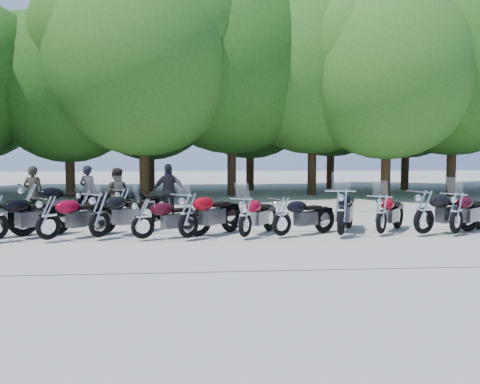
{
  "coord_description": "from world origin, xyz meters",
  "views": [
    {
      "loc": [
        -1.11,
        -12.08,
        2.19
      ],
      "look_at": [
        0.0,
        1.5,
        1.1
      ],
      "focal_mm": 38.0,
      "sensor_mm": 36.0,
      "label": 1
    }
  ],
  "objects": [
    {
      "name": "rider_0",
      "position": [
        -6.28,
        4.26,
        0.87
      ],
      "size": [
        0.68,
        0.48,
        1.75
      ],
      "primitive_type": "imported",
      "rotation": [
        0.0,
        0.0,
        3.04
      ],
      "color": "black",
      "rests_on": "ground"
    },
    {
      "name": "tree_4",
      "position": [
        0.54,
        13.09,
        6.64
      ],
      "size": [
        9.13,
        9.13,
        11.2
      ],
      "color": "#3A2614",
      "rests_on": "ground"
    },
    {
      "name": "motorcycle_14",
      "position": [
        -4.5,
        3.35,
        0.59
      ],
      "size": [
        2.14,
        1.57,
        1.18
      ],
      "primitive_type": null,
      "rotation": [
        0.0,
        0.0,
        2.08
      ],
      "color": "black",
      "rests_on": "ground"
    },
    {
      "name": "motorcycle_3",
      "position": [
        -3.56,
        0.61,
        0.67
      ],
      "size": [
        1.96,
        2.35,
        1.34
      ],
      "primitive_type": null,
      "rotation": [
        0.0,
        0.0,
        2.52
      ],
      "color": "black",
      "rests_on": "ground"
    },
    {
      "name": "motorcycle_13",
      "position": [
        -6.07,
        3.25,
        0.71
      ],
      "size": [
        2.56,
        1.9,
        1.42
      ],
      "primitive_type": null,
      "rotation": [
        0.0,
        0.0,
        2.09
      ],
      "color": "black",
      "rests_on": "ground"
    },
    {
      "name": "motorcycle_8",
      "position": [
        2.48,
        0.41,
        0.71
      ],
      "size": [
        1.67,
        2.6,
        1.41
      ],
      "primitive_type": null,
      "rotation": [
        0.0,
        0.0,
        2.74
      ],
      "color": "black",
      "rests_on": "ground"
    },
    {
      "name": "motorcycle_11",
      "position": [
        5.55,
        0.47,
        0.64
      ],
      "size": [
        2.18,
        2.0,
        1.29
      ],
      "primitive_type": null,
      "rotation": [
        0.0,
        0.0,
        2.27
      ],
      "color": "#370714",
      "rests_on": "ground"
    },
    {
      "name": "motorcycle_5",
      "position": [
        -1.37,
        0.35,
        0.67
      ],
      "size": [
        2.11,
        2.23,
        1.33
      ],
      "primitive_type": null,
      "rotation": [
        0.0,
        0.0,
        2.41
      ],
      "color": "maroon",
      "rests_on": "ground"
    },
    {
      "name": "motorcycle_2",
      "position": [
        -4.73,
        0.37,
        0.63
      ],
      "size": [
        2.06,
        2.08,
        1.27
      ],
      "primitive_type": null,
      "rotation": [
        0.0,
        0.0,
        2.37
      ],
      "color": "maroon",
      "rests_on": "ground"
    },
    {
      "name": "tree_14",
      "position": [
        10.68,
        16.09,
        5.83
      ],
      "size": [
        8.02,
        8.02,
        9.84
      ],
      "color": "#3A2614",
      "rests_on": "ground"
    },
    {
      "name": "ground",
      "position": [
        0.0,
        0.0,
        0.0
      ],
      "size": [
        90.0,
        90.0,
        0.0
      ],
      "primitive_type": "plane",
      "color": "#A7A497",
      "rests_on": "ground"
    },
    {
      "name": "motorcycle_15",
      "position": [
        -3.38,
        3.27,
        0.62
      ],
      "size": [
        1.93,
        2.09,
        1.24
      ],
      "primitive_type": null,
      "rotation": [
        0.0,
        0.0,
        2.43
      ],
      "color": "black",
      "rests_on": "ground"
    },
    {
      "name": "tree_7",
      "position": [
        11.2,
        11.78,
        6.39
      ],
      "size": [
        8.79,
        8.79,
        10.79
      ],
      "color": "#3A2614",
      "rests_on": "ground"
    },
    {
      "name": "motorcycle_10",
      "position": [
        4.67,
        0.46,
        0.68
      ],
      "size": [
        2.5,
        1.62,
        1.36
      ],
      "primitive_type": null,
      "rotation": [
        0.0,
        0.0,
        1.98
      ],
      "color": "black",
      "rests_on": "ground"
    },
    {
      "name": "tree_10",
      "position": [
        -8.29,
        16.97,
        5.66
      ],
      "size": [
        7.78,
        7.78,
        9.55
      ],
      "color": "#3A2614",
      "rests_on": "ground"
    },
    {
      "name": "tree_11",
      "position": [
        -3.76,
        16.43,
        5.49
      ],
      "size": [
        7.56,
        7.56,
        9.28
      ],
      "color": "#3A2614",
      "rests_on": "ground"
    },
    {
      "name": "tree_12",
      "position": [
        1.8,
        16.47,
        5.72
      ],
      "size": [
        7.88,
        7.88,
        9.67
      ],
      "color": "#3A2614",
      "rests_on": "ground"
    },
    {
      "name": "motorcycle_9",
      "position": [
        3.61,
        0.62,
        0.61
      ],
      "size": [
        1.82,
        2.12,
        1.22
      ],
      "primitive_type": null,
      "rotation": [
        0.0,
        0.0,
        2.49
      ],
      "color": "#9C0514",
      "rests_on": "ground"
    },
    {
      "name": "rider_2",
      "position": [
        -2.06,
        4.22,
        0.9
      ],
      "size": [
        1.12,
        0.63,
        1.8
      ],
      "primitive_type": "imported",
      "rotation": [
        0.0,
        0.0,
        3.33
      ],
      "color": "black",
      "rests_on": "ground"
    },
    {
      "name": "tree_6",
      "position": [
        7.55,
        10.82,
        5.81
      ],
      "size": [
        8.0,
        8.0,
        9.82
      ],
      "color": "#3A2614",
      "rests_on": "ground"
    },
    {
      "name": "motorcycle_4",
      "position": [
        -2.48,
        0.35,
        0.59
      ],
      "size": [
        2.16,
        1.45,
        1.18
      ],
      "primitive_type": null,
      "rotation": [
        0.0,
        0.0,
        2.0
      ],
      "color": "#350711",
      "rests_on": "ground"
    },
    {
      "name": "tree_2",
      "position": [
        -7.25,
        12.84,
        5.31
      ],
      "size": [
        7.31,
        7.31,
        8.97
      ],
      "color": "#3A2614",
      "rests_on": "ground"
    },
    {
      "name": "rider_1",
      "position": [
        -3.67,
        3.91,
        0.84
      ],
      "size": [
        0.89,
        0.73,
        1.68
      ],
      "primitive_type": "imported",
      "rotation": [
        0.0,
        0.0,
        3.03
      ],
      "color": "black",
      "rests_on": "ground"
    },
    {
      "name": "motorcycle_7",
      "position": [
        0.98,
        0.5,
        0.59
      ],
      "size": [
        2.12,
        1.61,
        1.18
      ],
      "primitive_type": null,
      "rotation": [
        0.0,
        0.0,
        2.11
      ],
      "color": "black",
      "rests_on": "ground"
    },
    {
      "name": "rider_3",
      "position": [
        -4.81,
        5.25,
        0.87
      ],
      "size": [
        0.74,
        0.62,
        1.73
      ],
      "primitive_type": "imported",
      "rotation": [
        0.0,
        0.0,
        2.75
      ],
      "color": "black",
      "rests_on": "ground"
    },
    {
      "name": "tree_3",
      "position": [
        -3.57,
        11.24,
        6.32
      ],
      "size": [
        8.7,
        8.7,
        10.67
      ],
      "color": "#3A2614",
      "rests_on": "ground"
    },
    {
      "name": "tree_13",
      "position": [
        6.69,
        17.47,
        6.04
      ],
      "size": [
        8.31,
        8.31,
        10.2
      ],
      "color": "#3A2614",
      "rests_on": "ground"
    },
    {
      "name": "motorcycle_6",
      "position": [
        0.04,
        0.4,
        0.6
      ],
      "size": [
        1.67,
        2.15,
        1.2
      ],
      "primitive_type": null,
      "rotation": [
        0.0,
        0.0,
        2.59
      ],
      "color": "maroon",
      "rests_on": "ground"
    },
    {
      "name": "tree_5",
      "position": [
        4.61,
        13.2,
        6.57
      ],
      "size": [
        9.04,
        9.04,
        11.1
      ],
      "color": "#3A2614",
      "rests_on": "ground"
    }
  ]
}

